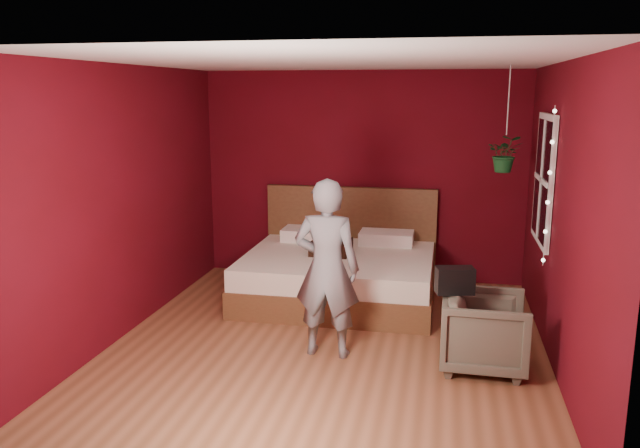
{
  "coord_description": "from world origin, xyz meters",
  "views": [
    {
      "loc": [
        1.03,
        -5.45,
        2.34
      ],
      "look_at": [
        -0.16,
        0.4,
        1.07
      ],
      "focal_mm": 35.0,
      "sensor_mm": 36.0,
      "label": 1
    }
  ],
  "objects": [
    {
      "name": "floor",
      "position": [
        0.0,
        0.0,
        0.0
      ],
      "size": [
        4.5,
        4.5,
        0.0
      ],
      "primitive_type": "plane",
      "color": "#92583A",
      "rests_on": "ground"
    },
    {
      "name": "room_walls",
      "position": [
        0.0,
        0.0,
        1.68
      ],
      "size": [
        4.04,
        4.54,
        2.62
      ],
      "color": "#550815",
      "rests_on": "ground"
    },
    {
      "name": "window",
      "position": [
        1.97,
        0.9,
        1.5
      ],
      "size": [
        0.05,
        0.97,
        1.27
      ],
      "color": "white",
      "rests_on": "room_walls"
    },
    {
      "name": "fairy_lights",
      "position": [
        1.94,
        0.38,
        1.5
      ],
      "size": [
        0.04,
        0.04,
        1.45
      ],
      "color": "silver",
      "rests_on": "room_walls"
    },
    {
      "name": "bed",
      "position": [
        -0.12,
        1.39,
        0.31
      ],
      "size": [
        2.14,
        1.82,
        1.17
      ],
      "color": "brown",
      "rests_on": "ground"
    },
    {
      "name": "person",
      "position": [
        0.03,
        -0.23,
        0.81
      ],
      "size": [
        0.6,
        0.41,
        1.61
      ],
      "primitive_type": "imported",
      "rotation": [
        0.0,
        0.0,
        3.1
      ],
      "color": "slate",
      "rests_on": "ground"
    },
    {
      "name": "armchair",
      "position": [
        1.41,
        -0.25,
        0.33
      ],
      "size": [
        0.73,
        0.71,
        0.66
      ],
      "primitive_type": "imported",
      "rotation": [
        0.0,
        0.0,
        1.56
      ],
      "color": "#5B5948",
      "rests_on": "ground"
    },
    {
      "name": "handbag",
      "position": [
        1.14,
        -0.24,
        0.77
      ],
      "size": [
        0.35,
        0.23,
        0.23
      ],
      "primitive_type": "cube",
      "rotation": [
        0.0,
        0.0,
        0.23
      ],
      "color": "black",
      "rests_on": "armchair"
    },
    {
      "name": "throw_pillow",
      "position": [
        -0.22,
        1.31,
        0.61
      ],
      "size": [
        0.44,
        0.44,
        0.15
      ],
      "primitive_type": "cube",
      "rotation": [
        0.0,
        0.0,
        -0.03
      ],
      "color": "black",
      "rests_on": "bed"
    },
    {
      "name": "hanging_plant",
      "position": [
        1.61,
        1.14,
        1.72
      ],
      "size": [
        0.37,
        0.33,
        1.07
      ],
      "color": "silver",
      "rests_on": "room_walls"
    }
  ]
}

